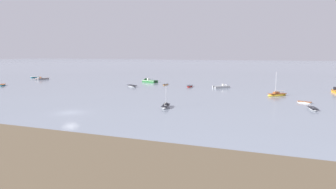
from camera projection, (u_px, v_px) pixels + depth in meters
The scene contains 13 objects.
ground_plane at pixel (70, 113), 54.09m from camera, with size 800.00×800.00×0.00m, color gray.
rowboat_moored_0 at pixel (36, 77), 129.72m from camera, with size 3.49×4.35×0.67m.
rowboat_moored_1 at pixel (3, 85), 98.29m from camera, with size 3.70×4.13×0.66m.
motorboat_moored_0 at pixel (223, 87), 91.81m from camera, with size 5.38×5.16×1.90m.
rowboat_moored_3 at pixel (132, 86), 95.04m from camera, with size 4.67×4.04×0.73m.
rowboat_moored_5 at pixel (304, 102), 64.25m from camera, with size 3.23×2.09×0.48m.
rowboat_moored_6 at pixel (313, 109), 56.66m from camera, with size 1.88×3.70×0.56m.
rowboat_moored_7 at pixel (166, 85), 100.33m from camera, with size 1.14×3.04×0.47m.
rowboat_moored_8 at pixel (190, 86), 94.84m from camera, with size 1.73×4.17×0.64m.
motorboat_moored_3 at pixel (40, 79), 119.65m from camera, with size 3.15×5.73×1.87m.
motorboat_moored_4 at pixel (148, 81), 109.79m from camera, with size 6.95×4.23×2.25m.
sailboat_moored_0 at pixel (277, 95), 75.01m from camera, with size 5.13×4.93×6.09m.
sailboat_moored_1 at pixel (166, 106), 59.00m from camera, with size 2.35×4.65×4.99m.
Camera 1 is at (35.32, -43.30, 10.39)m, focal length 33.04 mm.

